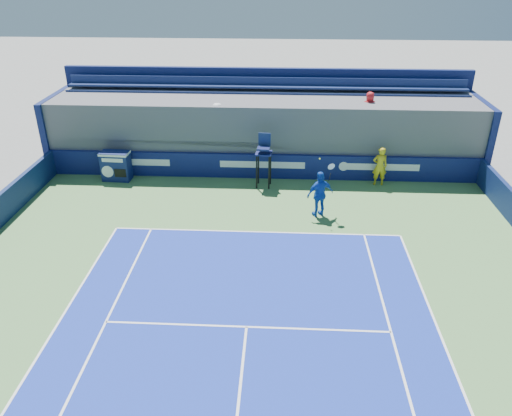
# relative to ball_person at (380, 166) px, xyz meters

# --- Properties ---
(ball_person) EXTENTS (0.68, 0.46, 1.83)m
(ball_person) POSITION_rel_ball_person_xyz_m (0.00, 0.00, 0.00)
(ball_person) COLOR gold
(ball_person) RESTS_ON apron
(back_hoarding) EXTENTS (20.40, 0.21, 1.20)m
(back_hoarding) POSITION_rel_ball_person_xyz_m (-5.38, 0.51, -0.33)
(back_hoarding) COLOR #0D154D
(back_hoarding) RESTS_ON ground
(match_clock) EXTENTS (1.36, 0.80, 1.40)m
(match_clock) POSITION_rel_ball_person_xyz_m (-12.23, -0.07, -0.19)
(match_clock) COLOR #0F194E
(match_clock) RESTS_ON ground
(umpire_chair) EXTENTS (0.76, 0.76, 2.48)m
(umpire_chair) POSITION_rel_ball_person_xyz_m (-5.28, -0.41, 0.60)
(umpire_chair) COLOR black
(umpire_chair) RESTS_ON ground
(tennis_player) EXTENTS (1.23, 0.90, 2.57)m
(tennis_player) POSITION_rel_ball_person_xyz_m (-2.91, -3.21, 0.05)
(tennis_player) COLOR #1548B1
(tennis_player) RESTS_ON apron
(stadium_seating) EXTENTS (21.00, 4.05, 4.40)m
(stadium_seating) POSITION_rel_ball_person_xyz_m (-5.38, 2.56, 0.90)
(stadium_seating) COLOR #4D4D52
(stadium_seating) RESTS_ON ground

